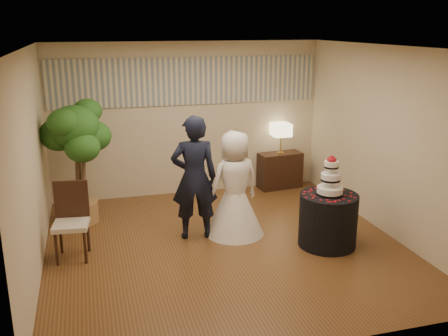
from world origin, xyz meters
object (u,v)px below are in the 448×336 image
object	(u,v)px
wedding_cake	(331,175)
ficus_tree	(77,162)
bride	(235,184)
cake_table	(328,220)
console	(280,170)
table_lamp	(281,138)
side_chair	(71,222)
groom	(194,178)

from	to	relation	value
wedding_cake	ficus_tree	bearing A→B (deg)	151.33
bride	ficus_tree	xyz separation A→B (m)	(-2.25, 1.11, 0.20)
cake_table	console	bearing A→B (deg)	83.08
cake_table	wedding_cake	distance (m)	0.67
table_lamp	side_chair	size ratio (longest dim) A/B	0.55
bride	cake_table	xyz separation A→B (m)	(1.17, -0.76, -0.41)
wedding_cake	table_lamp	xyz separation A→B (m)	(0.32, 2.66, -0.07)
bride	wedding_cake	bearing A→B (deg)	136.18
groom	ficus_tree	xyz separation A→B (m)	(-1.64, 1.07, 0.07)
bride	console	xyz separation A→B (m)	(1.49, 1.90, -0.45)
console	cake_table	bearing A→B (deg)	-103.15
groom	cake_table	size ratio (longest dim) A/B	2.25
side_chair	groom	bearing A→B (deg)	15.13
table_lamp	groom	bearing A→B (deg)	-138.40
table_lamp	wedding_cake	bearing A→B (deg)	-96.92
groom	side_chair	size ratio (longest dim) A/B	1.78
table_lamp	ficus_tree	size ratio (longest dim) A/B	0.29
ficus_tree	side_chair	world-z (taller)	ficus_tree
console	side_chair	distance (m)	4.40
console	ficus_tree	xyz separation A→B (m)	(-3.74, -0.79, 0.66)
bride	console	bearing A→B (deg)	-138.96
ficus_tree	side_chair	xyz separation A→B (m)	(-0.12, -1.32, -0.48)
bride	ficus_tree	size ratio (longest dim) A/B	0.80
cake_table	side_chair	size ratio (longest dim) A/B	0.79
cake_table	console	distance (m)	2.68
bride	table_lamp	size ratio (longest dim) A/B	2.76
groom	ficus_tree	bearing A→B (deg)	-26.50
groom	console	xyz separation A→B (m)	(2.10, 1.87, -0.58)
ficus_tree	wedding_cake	bearing A→B (deg)	-28.67
bride	wedding_cake	distance (m)	1.42
cake_table	side_chair	bearing A→B (deg)	171.21
console	table_lamp	bearing A→B (deg)	0.00
bride	cake_table	bearing A→B (deg)	136.18
table_lamp	side_chair	world-z (taller)	table_lamp
bride	side_chair	distance (m)	2.39
groom	table_lamp	size ratio (longest dim) A/B	3.20
bride	console	distance (m)	2.46
bride	side_chair	bearing A→B (deg)	-5.74
ficus_tree	console	bearing A→B (deg)	11.98
cake_table	wedding_cake	xyz separation A→B (m)	(0.00, 0.00, 0.67)
bride	table_lamp	distance (m)	2.43
bride	table_lamp	world-z (taller)	bride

